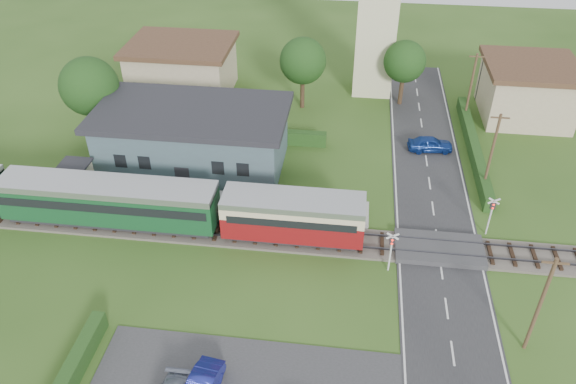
# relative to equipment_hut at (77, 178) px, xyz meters

# --- Properties ---
(ground) EXTENTS (120.00, 120.00, 0.00)m
(ground) POSITION_rel_equipment_hut_xyz_m (18.00, -5.20, -1.75)
(ground) COLOR #2D4C19
(railway_track) EXTENTS (76.00, 3.20, 0.49)m
(railway_track) POSITION_rel_equipment_hut_xyz_m (18.00, -3.20, -1.64)
(railway_track) COLOR #4C443D
(railway_track) RESTS_ON ground
(road) EXTENTS (6.00, 70.00, 0.05)m
(road) POSITION_rel_equipment_hut_xyz_m (28.00, -5.20, -1.72)
(road) COLOR #28282B
(road) RESTS_ON ground
(crossing_deck) EXTENTS (6.20, 3.40, 0.45)m
(crossing_deck) POSITION_rel_equipment_hut_xyz_m (28.00, -3.20, -1.52)
(crossing_deck) COLOR #333335
(crossing_deck) RESTS_ON ground
(platform) EXTENTS (30.00, 3.00, 0.45)m
(platform) POSITION_rel_equipment_hut_xyz_m (8.00, 0.00, -1.52)
(platform) COLOR gray
(platform) RESTS_ON ground
(equipment_hut) EXTENTS (2.30, 2.30, 2.55)m
(equipment_hut) POSITION_rel_equipment_hut_xyz_m (0.00, 0.00, 0.00)
(equipment_hut) COLOR beige
(equipment_hut) RESTS_ON platform
(station_building) EXTENTS (16.00, 9.00, 5.30)m
(station_building) POSITION_rel_equipment_hut_xyz_m (8.00, 5.79, 0.95)
(station_building) COLOR #435C64
(station_building) RESTS_ON ground
(train) EXTENTS (43.20, 2.90, 3.40)m
(train) POSITION_rel_equipment_hut_xyz_m (0.82, -3.20, 0.43)
(train) COLOR #232328
(train) RESTS_ON ground
(house_west) EXTENTS (10.80, 8.80, 5.50)m
(house_west) POSITION_rel_equipment_hut_xyz_m (3.00, 19.80, 1.04)
(house_west) COLOR tan
(house_west) RESTS_ON ground
(house_east) EXTENTS (8.80, 8.80, 5.50)m
(house_east) POSITION_rel_equipment_hut_xyz_m (38.00, 18.80, 1.05)
(house_east) COLOR tan
(house_east) RESTS_ON ground
(hedge_carpark) EXTENTS (0.80, 9.00, 1.20)m
(hedge_carpark) POSITION_rel_equipment_hut_xyz_m (7.00, -17.20, -1.15)
(hedge_carpark) COLOR #193814
(hedge_carpark) RESTS_ON ground
(hedge_roadside) EXTENTS (0.80, 18.00, 1.20)m
(hedge_roadside) POSITION_rel_equipment_hut_xyz_m (32.20, 10.80, -1.15)
(hedge_roadside) COLOR #193814
(hedge_roadside) RESTS_ON ground
(hedge_station) EXTENTS (22.00, 0.80, 1.30)m
(hedge_station) POSITION_rel_equipment_hut_xyz_m (8.00, 10.30, -1.10)
(hedge_station) COLOR #193814
(hedge_station) RESTS_ON ground
(tree_a) EXTENTS (5.20, 5.20, 8.00)m
(tree_a) POSITION_rel_equipment_hut_xyz_m (-2.00, 8.80, 3.63)
(tree_a) COLOR #332316
(tree_a) RESTS_ON ground
(tree_b) EXTENTS (4.60, 4.60, 7.34)m
(tree_b) POSITION_rel_equipment_hut_xyz_m (16.00, 17.80, 3.27)
(tree_b) COLOR #332316
(tree_b) RESTS_ON ground
(tree_c) EXTENTS (4.20, 4.20, 6.78)m
(tree_c) POSITION_rel_equipment_hut_xyz_m (26.00, 19.80, 2.91)
(tree_c) COLOR #332316
(tree_c) RESTS_ON ground
(utility_pole_b) EXTENTS (1.40, 0.22, 7.00)m
(utility_pole_b) POSITION_rel_equipment_hut_xyz_m (32.20, -11.20, 1.88)
(utility_pole_b) COLOR #473321
(utility_pole_b) RESTS_ON ground
(utility_pole_c) EXTENTS (1.40, 0.22, 7.00)m
(utility_pole_c) POSITION_rel_equipment_hut_xyz_m (32.20, 4.80, 1.88)
(utility_pole_c) COLOR #473321
(utility_pole_c) RESTS_ON ground
(utility_pole_d) EXTENTS (1.40, 0.22, 7.00)m
(utility_pole_d) POSITION_rel_equipment_hut_xyz_m (32.20, 16.80, 1.88)
(utility_pole_d) COLOR #473321
(utility_pole_d) RESTS_ON ground
(crossing_signal_near) EXTENTS (0.84, 0.28, 3.28)m
(crossing_signal_near) POSITION_rel_equipment_hut_xyz_m (24.40, -5.61, 0.39)
(crossing_signal_near) COLOR silver
(crossing_signal_near) RESTS_ON ground
(crossing_signal_far) EXTENTS (0.84, 0.28, 3.28)m
(crossing_signal_far) POSITION_rel_equipment_hut_xyz_m (31.60, -0.81, 0.39)
(crossing_signal_far) COLOR silver
(crossing_signal_far) RESTS_ON ground
(streetlamp_west) EXTENTS (0.30, 0.30, 5.15)m
(streetlamp_west) POSITION_rel_equipment_hut_xyz_m (-4.00, 14.80, 1.29)
(streetlamp_west) COLOR #3F3F47
(streetlamp_west) RESTS_ON ground
(streetlamp_east) EXTENTS (0.30, 0.30, 5.15)m
(streetlamp_east) POSITION_rel_equipment_hut_xyz_m (34.00, 21.80, 1.29)
(streetlamp_east) COLOR #3F3F47
(streetlamp_east) RESTS_ON ground
(car_on_road) EXTENTS (4.13, 2.02, 1.36)m
(car_on_road) POSITION_rel_equipment_hut_xyz_m (28.37, 10.61, -1.02)
(car_on_road) COLOR navy
(car_on_road) RESTS_ON road
(pedestrian_near) EXTENTS (0.59, 0.39, 1.61)m
(pedestrian_near) POSITION_rel_equipment_hut_xyz_m (14.30, -0.12, -0.49)
(pedestrian_near) COLOR gray
(pedestrian_near) RESTS_ON platform
(pedestrian_far) EXTENTS (0.85, 0.99, 1.75)m
(pedestrian_far) POSITION_rel_equipment_hut_xyz_m (2.07, 0.19, -0.42)
(pedestrian_far) COLOR gray
(pedestrian_far) RESTS_ON platform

